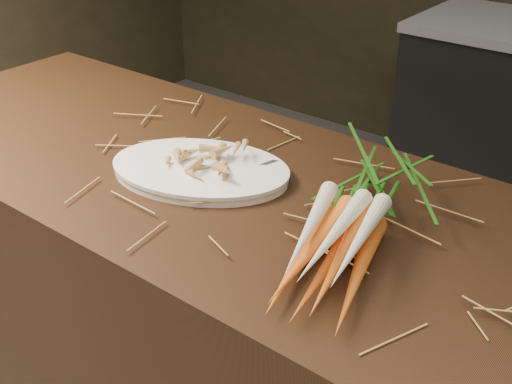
# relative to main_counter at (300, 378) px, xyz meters

# --- Properties ---
(main_counter) EXTENTS (2.40, 0.70, 0.90)m
(main_counter) POSITION_rel_main_counter_xyz_m (0.00, 0.00, 0.00)
(main_counter) COLOR black
(main_counter) RESTS_ON ground
(straw_bedding) EXTENTS (1.40, 0.60, 0.02)m
(straw_bedding) POSITION_rel_main_counter_xyz_m (0.00, 0.00, 0.46)
(straw_bedding) COLOR olive
(straw_bedding) RESTS_ON main_counter
(root_veg_bunch) EXTENTS (0.30, 0.60, 0.11)m
(root_veg_bunch) POSITION_rel_main_counter_xyz_m (0.11, 0.00, 0.50)
(root_veg_bunch) COLOR #D6540A
(root_veg_bunch) RESTS_ON main_counter
(serving_platter) EXTENTS (0.45, 0.38, 0.02)m
(serving_platter) POSITION_rel_main_counter_xyz_m (-0.26, -0.02, 0.46)
(serving_platter) COLOR white
(serving_platter) RESTS_ON main_counter
(roasted_veg_heap) EXTENTS (0.22, 0.19, 0.04)m
(roasted_veg_heap) POSITION_rel_main_counter_xyz_m (-0.26, -0.02, 0.49)
(roasted_veg_heap) COLOR #A87B43
(roasted_veg_heap) RESTS_ON serving_platter
(serving_fork) EXTENTS (0.05, 0.14, 0.00)m
(serving_fork) POSITION_rel_main_counter_xyz_m (-0.13, 0.01, 0.47)
(serving_fork) COLOR silver
(serving_fork) RESTS_ON serving_platter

